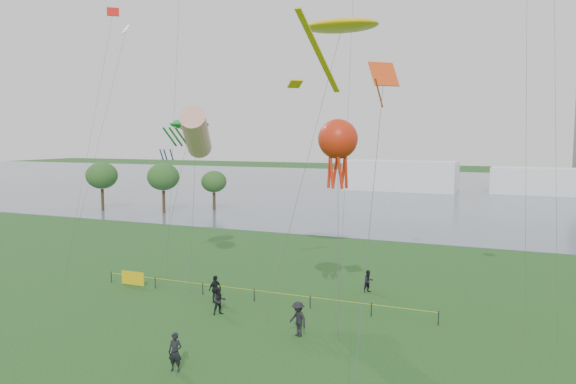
% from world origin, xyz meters
% --- Properties ---
extents(lake, '(400.00, 120.00, 0.08)m').
position_xyz_m(lake, '(0.00, 100.00, 0.02)').
color(lake, slate).
rests_on(lake, ground_plane).
extents(pavilion_left, '(22.00, 8.00, 6.00)m').
position_xyz_m(pavilion_left, '(-12.00, 95.00, 3.00)').
color(pavilion_left, white).
rests_on(pavilion_left, ground_plane).
extents(pavilion_right, '(18.00, 7.00, 5.00)m').
position_xyz_m(pavilion_right, '(14.00, 98.00, 2.50)').
color(pavilion_right, white).
rests_on(pavilion_right, ground_plane).
extents(trees, '(18.80, 11.34, 7.16)m').
position_xyz_m(trees, '(-38.70, 49.20, 4.98)').
color(trees, '#352718').
rests_on(trees, ground_plane).
extents(fence, '(24.07, 0.07, 1.05)m').
position_xyz_m(fence, '(-10.86, 15.29, 0.55)').
color(fence, black).
rests_on(fence, ground_plane).
extents(spectator_a, '(1.03, 1.04, 1.69)m').
position_xyz_m(spectator_a, '(-5.47, 11.99, 0.85)').
color(spectator_a, black).
rests_on(spectator_a, ground_plane).
extents(spectator_b, '(1.44, 1.22, 1.94)m').
position_xyz_m(spectator_b, '(0.43, 10.39, 0.97)').
color(spectator_b, black).
rests_on(spectator_b, ground_plane).
extents(spectator_c, '(0.70, 1.14, 1.82)m').
position_xyz_m(spectator_c, '(-6.99, 14.03, 0.91)').
color(spectator_c, black).
rests_on(spectator_c, ground_plane).
extents(spectator_f, '(0.73, 0.54, 1.85)m').
position_xyz_m(spectator_f, '(-3.09, 3.84, 0.92)').
color(spectator_f, black).
rests_on(spectator_f, ground_plane).
extents(spectator_g, '(0.95, 0.97, 1.58)m').
position_xyz_m(spectator_g, '(1.68, 20.41, 0.79)').
color(spectator_g, black).
rests_on(spectator_g, ground_plane).
extents(kite_stingray, '(5.15, 10.09, 18.72)m').
position_xyz_m(kite_stingray, '(-0.17, 19.25, 18.24)').
color(kite_stingray, '#3F3F42').
extents(kite_windsock, '(4.30, 6.23, 13.15)m').
position_xyz_m(kite_windsock, '(-11.21, 18.63, 11.19)').
color(kite_windsock, '#3F3F42').
extents(kite_creature, '(2.38, 7.06, 12.33)m').
position_xyz_m(kite_creature, '(-13.11, 20.67, 11.88)').
color(kite_creature, '#3F3F42').
extents(kite_octopus, '(2.49, 4.70, 11.97)m').
position_xyz_m(kite_octopus, '(1.42, 14.10, 10.74)').
color(kite_octopus, '#3F3F42').
extents(kite_delta, '(2.99, 13.93, 14.69)m').
position_xyz_m(kite_delta, '(5.02, 10.00, 13.32)').
color(kite_delta, '#3F3F42').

